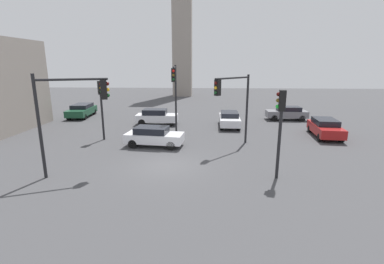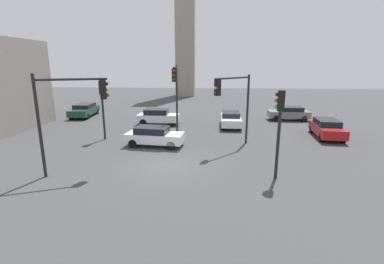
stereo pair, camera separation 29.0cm
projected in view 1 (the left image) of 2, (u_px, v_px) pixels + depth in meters
name	position (u px, v px, depth m)	size (l,w,h in m)	color
ground_plane	(166.00, 165.00, 16.16)	(105.58, 105.58, 0.00)	#424244
traffic_light_0	(281.00, 118.00, 13.67)	(0.48, 0.37, 4.52)	black
traffic_light_1	(101.00, 99.00, 20.91)	(0.45, 0.49, 4.51)	black
traffic_light_2	(175.00, 86.00, 22.10)	(0.39, 2.98, 5.63)	black
traffic_light_3	(72.00, 104.00, 14.07)	(3.30, 1.50, 5.30)	black
traffic_light_4	(233.00, 96.00, 18.85)	(2.57, 2.79, 5.01)	black
car_0	(154.00, 136.00, 19.78)	(4.21, 2.15, 1.41)	silver
car_1	(82.00, 110.00, 30.80)	(2.31, 4.92, 1.40)	#19472D
car_2	(229.00, 119.00, 26.02)	(1.89, 4.31, 1.37)	silver
car_3	(287.00, 113.00, 29.04)	(4.11, 1.72, 1.42)	slate
car_4	(157.00, 117.00, 26.76)	(3.94, 1.68, 1.52)	silver
car_5	(325.00, 128.00, 22.37)	(2.23, 4.46, 1.43)	maroon
skyline_tower	(182.00, 16.00, 48.20)	(3.32, 3.32, 27.39)	gray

